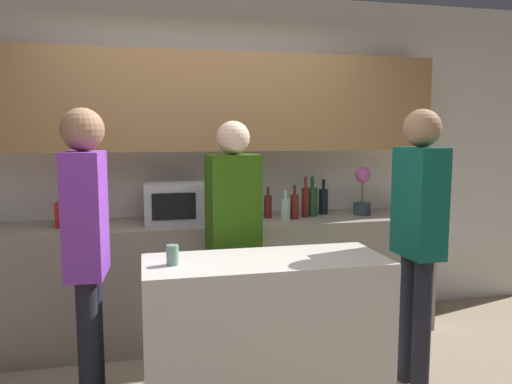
# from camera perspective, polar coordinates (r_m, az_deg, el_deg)

# --- Properties ---
(back_wall) EXTENTS (6.40, 0.40, 2.70)m
(back_wall) POSITION_cam_1_polar(r_m,az_deg,el_deg) (4.06, -6.22, 5.99)
(back_wall) COLOR silver
(back_wall) RESTS_ON ground_plane
(back_counter) EXTENTS (3.60, 0.62, 0.92)m
(back_counter) POSITION_cam_1_polar(r_m,az_deg,el_deg) (3.96, -5.55, -9.86)
(back_counter) COLOR gray
(back_counter) RESTS_ON ground_plane
(kitchen_island) EXTENTS (1.37, 0.56, 0.89)m
(kitchen_island) POSITION_cam_1_polar(r_m,az_deg,el_deg) (2.98, 1.11, -15.89)
(kitchen_island) COLOR beige
(kitchen_island) RESTS_ON ground_plane
(microwave) EXTENTS (0.52, 0.39, 0.30)m
(microwave) POSITION_cam_1_polar(r_m,az_deg,el_deg) (3.81, -8.79, -1.19)
(microwave) COLOR #B7BABC
(microwave) RESTS_ON back_counter
(toaster) EXTENTS (0.26, 0.16, 0.18)m
(toaster) POSITION_cam_1_polar(r_m,az_deg,el_deg) (3.84, -19.93, -2.36)
(toaster) COLOR #B21E19
(toaster) RESTS_ON back_counter
(potted_plant) EXTENTS (0.14, 0.14, 0.40)m
(potted_plant) POSITION_cam_1_polar(r_m,az_deg,el_deg) (4.18, 12.06, 0.12)
(potted_plant) COLOR #333D4C
(potted_plant) RESTS_ON back_counter
(bottle_0) EXTENTS (0.07, 0.07, 0.31)m
(bottle_0) POSITION_cam_1_polar(r_m,az_deg,el_deg) (3.97, 0.04, -1.22)
(bottle_0) COLOR black
(bottle_0) RESTS_ON back_counter
(bottle_1) EXTENTS (0.06, 0.06, 0.25)m
(bottle_1) POSITION_cam_1_polar(r_m,az_deg,el_deg) (3.96, 1.37, -1.61)
(bottle_1) COLOR maroon
(bottle_1) RESTS_ON back_counter
(bottle_2) EXTENTS (0.08, 0.08, 0.23)m
(bottle_2) POSITION_cam_1_polar(r_m,az_deg,el_deg) (3.88, 3.37, -1.91)
(bottle_2) COLOR silver
(bottle_2) RESTS_ON back_counter
(bottle_3) EXTENTS (0.07, 0.07, 0.27)m
(bottle_3) POSITION_cam_1_polar(r_m,az_deg,el_deg) (3.92, 4.42, -1.61)
(bottle_3) COLOR maroon
(bottle_3) RESTS_ON back_counter
(bottle_4) EXTENTS (0.06, 0.06, 0.33)m
(bottle_4) POSITION_cam_1_polar(r_m,az_deg,el_deg) (4.01, 5.67, -1.10)
(bottle_4) COLOR maroon
(bottle_4) RESTS_ON back_counter
(bottle_5) EXTENTS (0.08, 0.08, 0.32)m
(bottle_5) POSITION_cam_1_polar(r_m,az_deg,el_deg) (4.07, 6.43, -1.02)
(bottle_5) COLOR #194723
(bottle_5) RESTS_ON back_counter
(bottle_6) EXTENTS (0.08, 0.08, 0.29)m
(bottle_6) POSITION_cam_1_polar(r_m,az_deg,el_deg) (4.18, 7.70, -1.00)
(bottle_6) COLOR black
(bottle_6) RESTS_ON back_counter
(cup_0) EXTENTS (0.07, 0.07, 0.11)m
(cup_0) POSITION_cam_1_polar(r_m,az_deg,el_deg) (2.74, -9.53, -7.11)
(cup_0) COLOR #64997C
(cup_0) RESTS_ON kitchen_island
(person_left) EXTENTS (0.23, 0.35, 1.72)m
(person_left) POSITION_cam_1_polar(r_m,az_deg,el_deg) (2.81, -18.78, -5.11)
(person_left) COLOR black
(person_left) RESTS_ON ground_plane
(person_center) EXTENTS (0.23, 0.35, 1.73)m
(person_center) POSITION_cam_1_polar(r_m,az_deg,el_deg) (3.20, 18.06, -3.49)
(person_center) COLOR black
(person_center) RESTS_ON ground_plane
(person_right) EXTENTS (0.37, 0.24, 1.67)m
(person_right) POSITION_cam_1_polar(r_m,az_deg,el_deg) (3.31, -2.59, -3.60)
(person_right) COLOR black
(person_right) RESTS_ON ground_plane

